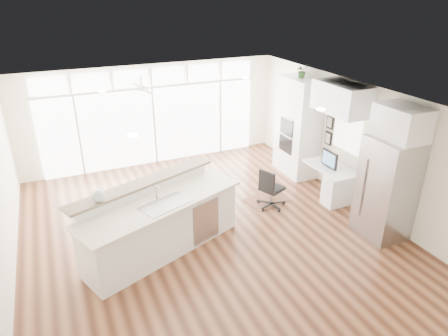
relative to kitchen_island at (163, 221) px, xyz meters
name	(u,v)px	position (x,y,z in m)	size (l,w,h in m)	color
floor	(209,234)	(0.96, 0.15, -0.64)	(7.00, 8.00, 0.02)	#442415
ceiling	(207,101)	(0.96, 0.15, 2.07)	(7.00, 8.00, 0.02)	white
wall_back	(153,115)	(0.96, 4.15, 0.72)	(7.00, 0.04, 2.70)	white
wall_front	(354,324)	(0.96, -3.85, 0.72)	(7.00, 0.04, 2.70)	white
wall_right	(357,145)	(4.46, 0.15, 0.72)	(0.04, 8.00, 2.70)	white
glass_wall	(154,126)	(0.96, 4.09, 0.42)	(5.80, 0.06, 2.08)	white
transom_row	(150,77)	(0.96, 4.09, 1.75)	(5.90, 0.06, 0.40)	white
desk_window	(347,132)	(4.42, 0.45, 0.92)	(0.04, 0.85, 0.85)	white
ceiling_fan	(141,84)	(0.46, 2.95, 1.85)	(1.16, 1.16, 0.32)	silver
recessed_lights	(203,100)	(0.96, 0.35, 2.05)	(3.40, 3.00, 0.02)	white
oven_cabinet	(298,127)	(4.13, 1.95, 0.62)	(0.64, 1.20, 2.50)	white
desk_nook	(330,182)	(4.09, 0.45, -0.25)	(0.72, 1.30, 0.76)	white
upper_cabinets	(341,98)	(4.13, 0.45, 1.72)	(0.64, 1.30, 0.64)	white
refrigerator	(387,188)	(4.07, -1.20, 0.37)	(0.76, 0.90, 2.00)	#A1A2A6
fridge_cabinet	(402,123)	(4.13, -1.20, 1.67)	(0.64, 0.90, 0.60)	white
framed_photos	(329,130)	(4.42, 1.07, 0.77)	(0.06, 0.22, 0.80)	black
kitchen_island	(163,221)	(0.00, 0.00, 0.00)	(3.15, 1.19, 1.25)	white
rug	(266,200)	(2.67, 0.88, -0.62)	(0.92, 0.66, 0.01)	#381C11
office_chair	(272,188)	(2.64, 0.61, -0.17)	(0.47, 0.44, 0.91)	black
fishbowl	(99,196)	(-1.03, 0.03, 0.73)	(0.22, 0.22, 0.22)	silver
monitor	(330,159)	(4.01, 0.45, 0.35)	(0.09, 0.51, 0.43)	black
keyboard	(322,169)	(3.84, 0.45, 0.14)	(0.12, 0.32, 0.02)	silver
potted_plant	(302,72)	(4.13, 1.95, 2.00)	(0.29, 0.33, 0.25)	#2A5323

